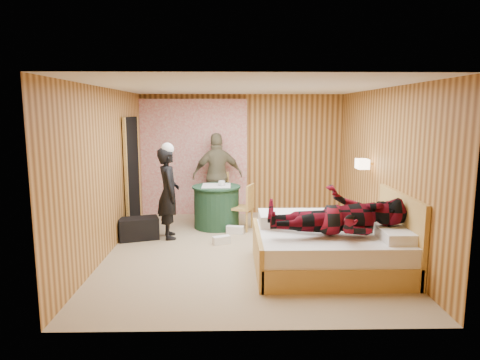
{
  "coord_description": "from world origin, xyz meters",
  "views": [
    {
      "loc": [
        -0.22,
        -6.45,
        2.15
      ],
      "look_at": [
        -0.08,
        0.38,
        1.05
      ],
      "focal_mm": 32.0,
      "sensor_mm": 36.0,
      "label": 1
    }
  ],
  "objects_px": {
    "round_table": "(217,206)",
    "man_at_table": "(218,176)",
    "woman_standing": "(168,193)",
    "nightstand": "(356,223)",
    "chair_near": "(245,204)",
    "wall_lamp": "(363,164)",
    "duffel_bag": "(139,228)",
    "chair_far": "(218,192)",
    "man_on_bed": "(338,205)",
    "bed": "(330,248)"
  },
  "relations": [
    {
      "from": "duffel_bag",
      "to": "man_at_table",
      "type": "bearing_deg",
      "value": 31.19
    },
    {
      "from": "wall_lamp",
      "to": "round_table",
      "type": "relative_size",
      "value": 0.29
    },
    {
      "from": "bed",
      "to": "duffel_bag",
      "type": "height_order",
      "value": "bed"
    },
    {
      "from": "bed",
      "to": "duffel_bag",
      "type": "distance_m",
      "value": 3.28
    },
    {
      "from": "nightstand",
      "to": "woman_standing",
      "type": "xyz_separation_m",
      "value": [
        -3.17,
        0.15,
        0.5
      ]
    },
    {
      "from": "chair_near",
      "to": "man_at_table",
      "type": "xyz_separation_m",
      "value": [
        -0.53,
        0.95,
        0.37
      ]
    },
    {
      "from": "man_at_table",
      "to": "chair_far",
      "type": "bearing_deg",
      "value": 90.13
    },
    {
      "from": "chair_far",
      "to": "bed",
      "type": "bearing_deg",
      "value": -55.75
    },
    {
      "from": "round_table",
      "to": "duffel_bag",
      "type": "xyz_separation_m",
      "value": [
        -1.3,
        -0.74,
        -0.22
      ]
    },
    {
      "from": "bed",
      "to": "round_table",
      "type": "relative_size",
      "value": 2.22
    },
    {
      "from": "chair_far",
      "to": "man_at_table",
      "type": "bearing_deg",
      "value": 105.0
    },
    {
      "from": "duffel_bag",
      "to": "man_on_bed",
      "type": "height_order",
      "value": "man_on_bed"
    },
    {
      "from": "chair_far",
      "to": "duffel_bag",
      "type": "relative_size",
      "value": 1.43
    },
    {
      "from": "nightstand",
      "to": "duffel_bag",
      "type": "bearing_deg",
      "value": 178.94
    },
    {
      "from": "bed",
      "to": "woman_standing",
      "type": "relative_size",
      "value": 1.28
    },
    {
      "from": "wall_lamp",
      "to": "chair_near",
      "type": "distance_m",
      "value": 2.18
    },
    {
      "from": "nightstand",
      "to": "chair_far",
      "type": "bearing_deg",
      "value": 147.46
    },
    {
      "from": "wall_lamp",
      "to": "bed",
      "type": "bearing_deg",
      "value": -121.23
    },
    {
      "from": "bed",
      "to": "man_at_table",
      "type": "distance_m",
      "value": 3.43
    },
    {
      "from": "man_at_table",
      "to": "round_table",
      "type": "bearing_deg",
      "value": 80.38
    },
    {
      "from": "wall_lamp",
      "to": "duffel_bag",
      "type": "relative_size",
      "value": 0.4
    },
    {
      "from": "bed",
      "to": "nightstand",
      "type": "xyz_separation_m",
      "value": [
        0.75,
        1.41,
        -0.03
      ]
    },
    {
      "from": "chair_far",
      "to": "man_on_bed",
      "type": "distance_m",
      "value": 3.58
    },
    {
      "from": "wall_lamp",
      "to": "woman_standing",
      "type": "bearing_deg",
      "value": 175.65
    },
    {
      "from": "bed",
      "to": "round_table",
      "type": "xyz_separation_m",
      "value": [
        -1.63,
        2.22,
        0.09
      ]
    },
    {
      "from": "chair_far",
      "to": "man_at_table",
      "type": "height_order",
      "value": "man_at_table"
    },
    {
      "from": "round_table",
      "to": "chair_near",
      "type": "xyz_separation_m",
      "value": [
        0.53,
        -0.2,
        0.09
      ]
    },
    {
      "from": "wall_lamp",
      "to": "chair_near",
      "type": "relative_size",
      "value": 0.31
    },
    {
      "from": "bed",
      "to": "woman_standing",
      "type": "height_order",
      "value": "woman_standing"
    },
    {
      "from": "round_table",
      "to": "man_at_table",
      "type": "bearing_deg",
      "value": 90.0
    },
    {
      "from": "round_table",
      "to": "woman_standing",
      "type": "bearing_deg",
      "value": -140.33
    },
    {
      "from": "nightstand",
      "to": "chair_near",
      "type": "bearing_deg",
      "value": 161.89
    },
    {
      "from": "bed",
      "to": "chair_near",
      "type": "height_order",
      "value": "bed"
    },
    {
      "from": "man_on_bed",
      "to": "wall_lamp",
      "type": "bearing_deg",
      "value": 63.38
    },
    {
      "from": "round_table",
      "to": "chair_near",
      "type": "distance_m",
      "value": 0.57
    },
    {
      "from": "chair_near",
      "to": "man_on_bed",
      "type": "bearing_deg",
      "value": 46.91
    },
    {
      "from": "round_table",
      "to": "woman_standing",
      "type": "height_order",
      "value": "woman_standing"
    },
    {
      "from": "wall_lamp",
      "to": "man_at_table",
      "type": "relative_size",
      "value": 0.15
    },
    {
      "from": "nightstand",
      "to": "man_on_bed",
      "type": "relative_size",
      "value": 0.31
    },
    {
      "from": "round_table",
      "to": "chair_near",
      "type": "height_order",
      "value": "chair_near"
    },
    {
      "from": "duffel_bag",
      "to": "woman_standing",
      "type": "height_order",
      "value": "woman_standing"
    },
    {
      "from": "wall_lamp",
      "to": "duffel_bag",
      "type": "distance_m",
      "value": 3.89
    },
    {
      "from": "round_table",
      "to": "man_at_table",
      "type": "distance_m",
      "value": 0.88
    },
    {
      "from": "wall_lamp",
      "to": "duffel_bag",
      "type": "xyz_separation_m",
      "value": [
        -3.72,
        0.16,
        -1.12
      ]
    },
    {
      "from": "wall_lamp",
      "to": "nightstand",
      "type": "height_order",
      "value": "wall_lamp"
    },
    {
      "from": "nightstand",
      "to": "chair_far",
      "type": "xyz_separation_m",
      "value": [
        -2.38,
        1.52,
        0.26
      ]
    },
    {
      "from": "duffel_bag",
      "to": "nightstand",
      "type": "bearing_deg",
      "value": -18.82
    },
    {
      "from": "wall_lamp",
      "to": "bed",
      "type": "relative_size",
      "value": 0.13
    },
    {
      "from": "man_on_bed",
      "to": "woman_standing",
      "type": "bearing_deg",
      "value": 143.8
    },
    {
      "from": "round_table",
      "to": "man_at_table",
      "type": "height_order",
      "value": "man_at_table"
    }
  ]
}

